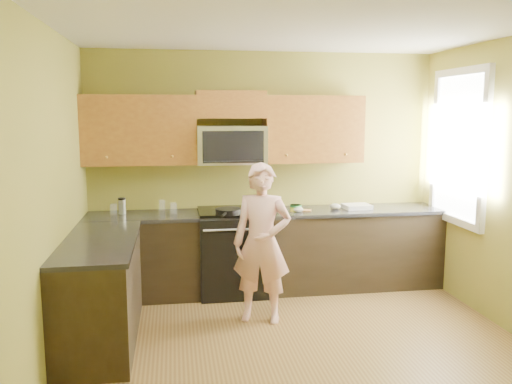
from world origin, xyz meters
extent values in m
plane|color=brown|center=(0.00, 0.00, 0.00)|extent=(4.00, 4.00, 0.00)
plane|color=white|center=(0.00, 0.00, 2.70)|extent=(4.00, 4.00, 0.00)
plane|color=olive|center=(0.00, 2.00, 1.35)|extent=(4.00, 0.00, 4.00)
plane|color=olive|center=(0.00, -2.00, 1.35)|extent=(4.00, 0.00, 4.00)
plane|color=olive|center=(-2.00, 0.00, 1.35)|extent=(0.00, 4.00, 4.00)
cube|color=black|center=(0.00, 1.70, 0.44)|extent=(4.00, 0.60, 0.88)
cube|color=black|center=(-1.70, 0.60, 0.44)|extent=(0.60, 1.60, 0.88)
cube|color=black|center=(0.00, 1.69, 0.90)|extent=(4.00, 0.62, 0.04)
cube|color=black|center=(-1.69, 0.60, 0.90)|extent=(0.62, 1.60, 0.04)
cube|color=#905D21|center=(-0.40, 1.83, 2.10)|extent=(0.76, 0.33, 0.30)
imported|color=#FA867D|center=(-0.21, 0.84, 0.77)|extent=(0.65, 0.53, 1.54)
cube|color=#B27F47|center=(0.42, 1.62, 0.93)|extent=(0.14, 0.14, 0.01)
ellipsoid|color=silver|center=(0.32, 1.58, 0.95)|extent=(0.12, 0.13, 0.06)
ellipsoid|color=silver|center=(0.78, 1.68, 0.95)|extent=(0.15, 0.16, 0.07)
cube|color=white|center=(1.03, 1.68, 0.95)|extent=(0.31, 0.26, 0.05)
cylinder|color=silver|center=(-1.69, 1.73, 0.98)|extent=(0.08, 0.08, 0.12)
cylinder|color=silver|center=(-1.05, 1.70, 0.98)|extent=(0.09, 0.09, 0.12)
cylinder|color=silver|center=(-1.18, 1.91, 0.98)|extent=(0.08, 0.08, 0.12)
camera|label=1|loc=(-1.04, -4.03, 2.02)|focal=37.00mm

